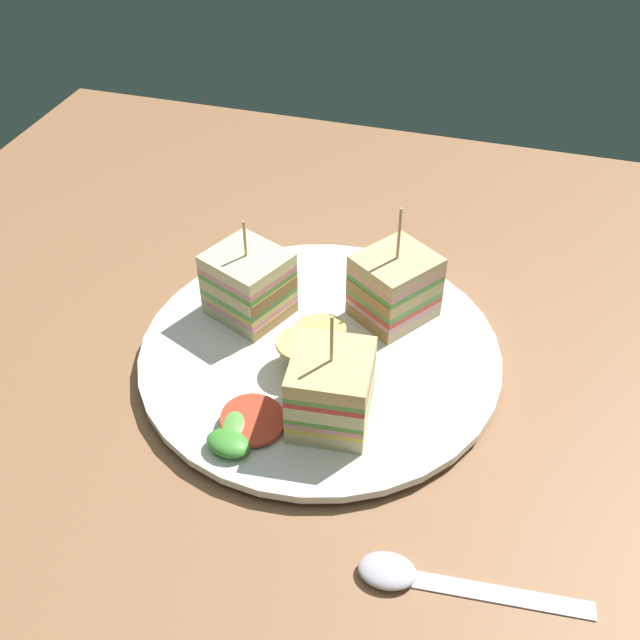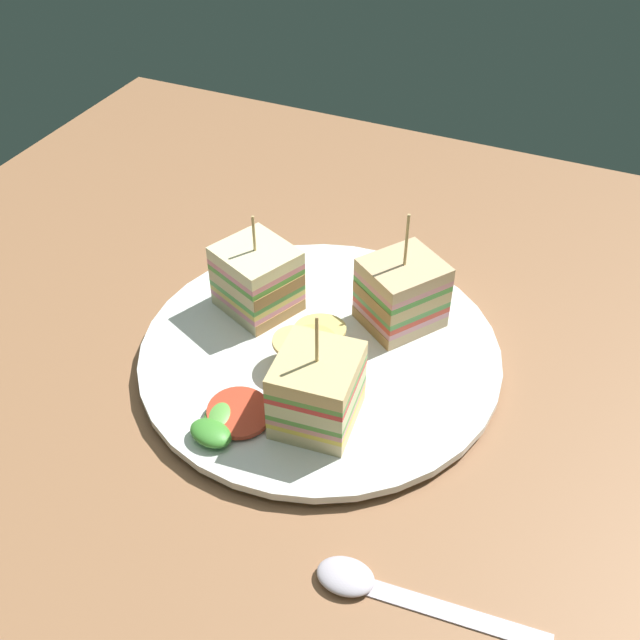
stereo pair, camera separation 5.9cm
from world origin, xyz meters
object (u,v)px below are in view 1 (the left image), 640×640
Objects in this scene: chip_pile at (315,348)px; spoon at (416,577)px; sandwich_wedge_2 at (394,287)px; sandwich_wedge_0 at (249,284)px; sandwich_wedge_1 at (331,390)px; plate at (320,352)px.

spoon is (11.27, -15.77, -2.36)cm from chip_pile.
sandwich_wedge_2 is at bearing 57.99° from chip_pile.
sandwich_wedge_0 is 0.94× the size of sandwich_wedge_1.
sandwich_wedge_2 is at bearing -13.84° from sandwich_wedge_1.
plate is at bearing 16.86° from sandwich_wedge_1.
chip_pile is 19.52cm from spoon.
sandwich_wedge_2 is 1.37× the size of chip_pile.
sandwich_wedge_1 reaches higher than plate.
sandwich_wedge_0 is 0.87× the size of sandwich_wedge_2.
plate is 8.27cm from sandwich_wedge_1.
chip_pile is at bearing 22.07° from sandwich_wedge_1.
sandwich_wedge_1 reaches higher than sandwich_wedge_0.
chip_pile is at bearing -59.60° from spoon.
sandwich_wedge_0 is 12.15cm from sandwich_wedge_2.
sandwich_wedge_0 is 8.44cm from chip_pile.
sandwich_wedge_1 is (9.89, -9.70, -0.03)cm from sandwich_wedge_0.
sandwich_wedge_2 reaches higher than sandwich_wedge_1.
chip_pile reaches higher than plate.
sandwich_wedge_1 is at bearing -56.07° from spoon.
sandwich_wedge_1 is at bearing 26.74° from sandwich_wedge_2.
spoon is (18.35, -20.11, -3.84)cm from sandwich_wedge_0.
sandwich_wedge_0 is at bearing 39.93° from sandwich_wedge_1.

